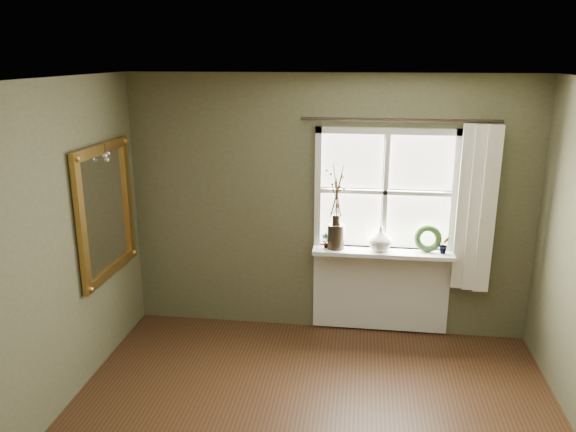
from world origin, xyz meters
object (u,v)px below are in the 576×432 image
Objects in this scene: cream_vase at (380,239)px; wreath at (428,241)px; dark_jug at (336,237)px; gilt_mirror at (106,211)px.

wreath is (0.45, 0.04, -0.02)m from cream_vase.
dark_jug is 0.20× the size of gilt_mirror.
gilt_mirror is (-2.49, -0.62, 0.36)m from cream_vase.
cream_vase is 0.91× the size of wreath.
dark_jug is 0.89m from wreath.
cream_vase is at bearing 14.01° from gilt_mirror.
wreath is 0.22× the size of gilt_mirror.
cream_vase is at bearing -166.50° from wreath.
wreath is at bearing 12.66° from gilt_mirror.
wreath is at bearing 5.03° from cream_vase.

